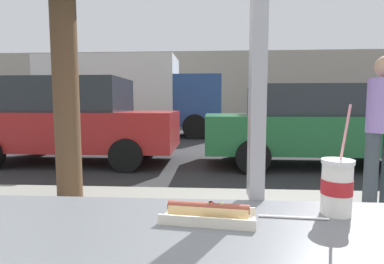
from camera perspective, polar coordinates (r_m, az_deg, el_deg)
ground_plane at (r=9.03m, az=4.52°, el=-2.75°), size 60.00×60.00×0.00m
sidewalk_strip at (r=2.82m, az=6.80°, el=-20.23°), size 16.00×2.80×0.16m
building_facade_far at (r=19.21m, az=4.07°, el=8.35°), size 28.00×1.20×4.48m
soda_cup_right at (r=0.97m, az=25.97°, el=-9.27°), size 0.09×0.09×0.32m
hotdog_tray_near at (r=0.85m, az=3.10°, el=-15.17°), size 0.27×0.13×0.05m
loose_straw at (r=0.91m, az=18.81°, el=-15.22°), size 0.19×0.02×0.01m
parked_car_red at (r=7.00m, az=-21.55°, el=2.02°), size 4.41×1.93×1.83m
parked_car_green at (r=6.71m, az=22.54°, el=1.29°), size 4.64×1.95×1.66m
box_truck at (r=12.22m, az=-12.15°, el=7.17°), size 6.99×2.44×3.09m
pedestrian at (r=3.67m, az=32.71°, el=1.37°), size 0.32×0.32×1.63m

